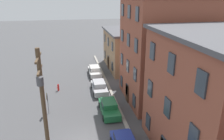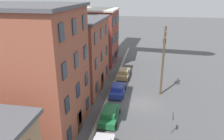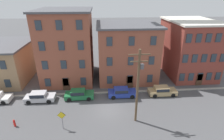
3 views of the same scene
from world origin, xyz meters
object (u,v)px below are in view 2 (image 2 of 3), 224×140
Objects in this scene: car_blue at (118,89)px; caution_sign at (173,119)px; car_green at (110,114)px; utility_pole at (163,58)px; car_tan at (124,73)px.

car_blue is 1.76× the size of caution_sign.
utility_pole reaches higher than car_green.
car_tan is 9.16m from utility_pole.
caution_sign is 9.72m from utility_pole.
car_blue is at bearing 40.36° from caution_sign.
car_tan is (13.08, 0.08, 0.00)m from car_green.
caution_sign is at bearing -100.76° from car_green.
car_tan is 0.46× the size of utility_pole.
car_green is 0.46× the size of utility_pole.
car_green is at bearing 143.28° from utility_pole.
utility_pole is (-5.37, -5.84, 4.57)m from car_tan.
utility_pole is at bearing -36.72° from car_green.
car_green is 1.00× the size of car_blue.
utility_pole reaches higher than car_tan.
caution_sign is (-1.25, -6.58, 0.92)m from car_green.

